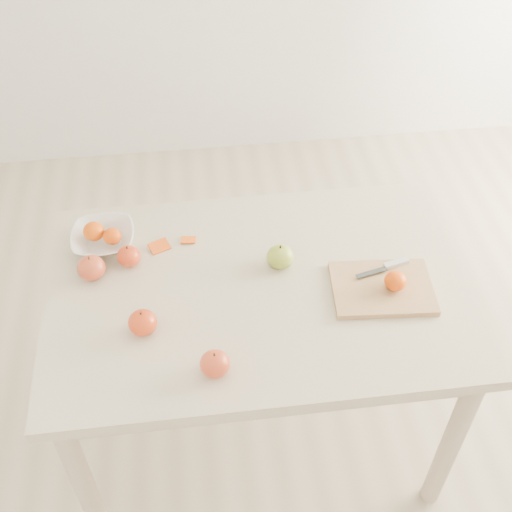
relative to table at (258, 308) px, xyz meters
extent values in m
plane|color=#C6B293|center=(0.00, 0.00, -0.65)|extent=(3.50, 3.50, 0.00)
cube|color=beige|center=(0.00, 0.00, 0.08)|extent=(1.20, 0.80, 0.04)
cylinder|color=#BCAA8E|center=(-0.54, 0.34, -0.30)|extent=(0.06, 0.06, 0.71)
cylinder|color=#BCAA8E|center=(0.54, 0.34, -0.30)|extent=(0.06, 0.06, 0.71)
cylinder|color=#BCAA8E|center=(-0.54, -0.34, -0.30)|extent=(0.06, 0.06, 0.71)
cylinder|color=#BCAA8E|center=(0.54, -0.34, -0.30)|extent=(0.06, 0.06, 0.71)
cube|color=#AB8155|center=(0.34, -0.06, 0.11)|extent=(0.30, 0.23, 0.02)
ellipsoid|color=#D24507|center=(0.37, -0.07, 0.14)|extent=(0.06, 0.06, 0.05)
imported|color=white|center=(-0.44, 0.23, 0.12)|extent=(0.19, 0.19, 0.05)
ellipsoid|color=#DD5607|center=(-0.47, 0.24, 0.15)|extent=(0.06, 0.06, 0.06)
ellipsoid|color=red|center=(-0.41, 0.21, 0.14)|extent=(0.06, 0.06, 0.05)
cube|color=#CF4A0E|center=(-0.28, 0.19, 0.10)|extent=(0.07, 0.06, 0.01)
cube|color=#EE5910|center=(-0.19, 0.21, 0.10)|extent=(0.05, 0.04, 0.01)
cube|color=silver|center=(0.40, 0.01, 0.12)|extent=(0.08, 0.03, 0.01)
cube|color=#393D41|center=(0.32, -0.01, 0.12)|extent=(0.10, 0.04, 0.00)
ellipsoid|color=olive|center=(0.07, 0.07, 0.13)|extent=(0.08, 0.08, 0.07)
ellipsoid|color=maroon|center=(-0.14, -0.28, 0.13)|extent=(0.08, 0.08, 0.07)
ellipsoid|color=#A6130A|center=(-0.32, -0.12, 0.13)|extent=(0.08, 0.08, 0.07)
ellipsoid|color=#981202|center=(-0.36, 0.13, 0.13)|extent=(0.07, 0.07, 0.06)
ellipsoid|color=maroon|center=(-0.47, 0.09, 0.13)|extent=(0.08, 0.08, 0.07)
camera|label=1|loc=(-0.16, -1.22, 1.45)|focal=45.00mm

